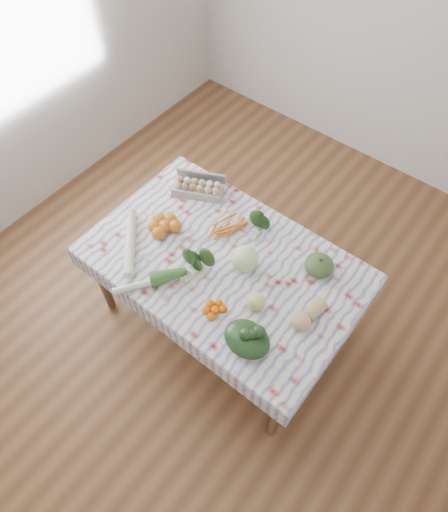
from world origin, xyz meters
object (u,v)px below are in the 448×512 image
Objects in this scene: cabbage at (245,259)px; dining_table at (224,269)px; grapefruit at (256,302)px; kabocha_squash at (319,265)px; egg_carton at (198,189)px; butternut_squash at (309,315)px.

dining_table is at bearing -157.08° from cabbage.
cabbage is at bearing 22.92° from dining_table.
grapefruit reaches higher than dining_table.
kabocha_squash is 1.62× the size of grapefruit.
grapefruit is (0.82, -0.46, 0.01)m from egg_carton.
kabocha_squash is 0.46m from grapefruit.
dining_table is 14.81× the size of grapefruit.
kabocha_squash is 0.44m from cabbage.
butternut_squash is at bearing 23.34° from grapefruit.
kabocha_squash reaches higher than butternut_squash.
dining_table is 0.21m from cabbage.
kabocha_squash is (0.48, 0.30, 0.14)m from dining_table.
egg_carton is at bearing 178.22° from kabocha_squash.
cabbage is 0.28m from grapefruit.
dining_table is 9.15× the size of kabocha_squash.
kabocha_squash is at bearing 34.36° from cabbage.
grapefruit is at bearing -21.58° from dining_table.
egg_carton is 2.08× the size of cabbage.
grapefruit is at bearing -147.65° from butternut_squash.
egg_carton is 3.15× the size of grapefruit.
kabocha_squash is (0.97, -0.03, 0.01)m from egg_carton.
cabbage is at bearing -145.64° from kabocha_squash.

